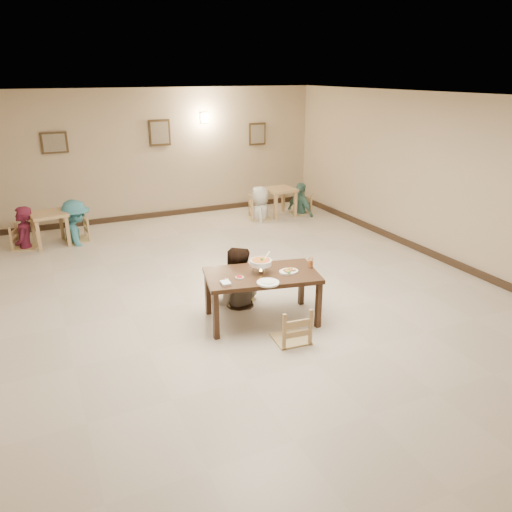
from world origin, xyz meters
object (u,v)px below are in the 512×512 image
chair_far (235,271)px  curry_warmer (261,263)px  chair_near (291,308)px  bg_table_right (280,194)px  bg_diner_a (19,207)px  bg_diner_d (301,183)px  bg_table_left (49,219)px  bg_chair_rr (301,196)px  main_table (262,279)px  bg_diner_c (260,186)px  bg_chair_ll (23,226)px  main_diner (235,247)px  bg_chair_rl (260,198)px  drink_glass (311,263)px  bg_diner_b (72,200)px  bg_chair_lr (75,218)px

chair_far → curry_warmer: bearing=-104.9°
chair_near → curry_warmer: curry_warmer is taller
chair_far → curry_warmer: size_ratio=2.96×
bg_table_right → bg_diner_a: size_ratio=0.42×
chair_far → bg_diner_d: 5.26m
bg_table_left → bg_diner_d: (5.80, -0.04, 0.23)m
bg_table_left → bg_diner_d: 5.81m
chair_far → bg_chair_rr: bearing=28.3°
bg_table_left → curry_warmer: bearing=-62.8°
curry_warmer → main_table: bearing=-49.0°
bg_diner_c → bg_chair_ll: bearing=-69.4°
bg_diner_a → chair_near: bearing=40.6°
main_diner → bg_chair_ll: (-2.85, 4.09, -0.44)m
bg_chair_rl → drink_glass: bearing=177.7°
chair_far → bg_diner_d: bg_diner_d is taller
bg_diner_a → bg_diner_c: size_ratio=1.08×
bg_chair_rl → bg_diner_d: (1.12, 0.01, 0.26)m
bg_table_right → bg_diner_b: (-4.75, 0.06, 0.32)m
main_diner → bg_diner_b: 4.55m
chair_near → main_diner: 1.45m
chair_far → chair_near: chair_far is taller
main_table → chair_far: chair_far is taller
chair_far → main_diner: bearing=-122.7°
main_table → curry_warmer: 0.24m
chair_far → bg_diner_a: bg_diner_a is taller
bg_chair_ll → bg_chair_rl: 5.18m
bg_table_right → bg_diner_b: bg_diner_b is taller
drink_glass → bg_table_left: drink_glass is taller
drink_glass → bg_diner_b: (-2.69, 4.95, 0.08)m
chair_far → drink_glass: 1.21m
main_diner → bg_diner_c: (2.33, 4.03, -0.10)m
bg_table_right → bg_chair_ll: size_ratio=0.79×
bg_diner_c → bg_diner_d: (1.12, 0.01, -0.01)m
main_table → drink_glass: drink_glass is taller
curry_warmer → bg_chair_lr: size_ratio=0.33×
main_table → chair_far: bearing=108.4°
main_diner → drink_glass: bearing=155.9°
bg_chair_rr → bg_diner_d: bearing=79.9°
curry_warmer → drink_glass: (0.73, -0.10, -0.09)m
bg_diner_a → main_table: bearing=42.9°
chair_near → bg_diner_d: bg_diner_d is taller
chair_far → chair_near: (0.20, -1.42, -0.02)m
bg_chair_rr → main_diner: bearing=-50.6°
main_table → chair_near: bearing=-69.1°
bg_chair_ll → bg_chair_lr: size_ratio=0.91×
bg_chair_rl → chair_far: bearing=164.7°
chair_near → bg_table_left: 6.02m
bg_chair_rr → bg_diner_a: bg_diner_a is taller
main_diner → bg_chair_rr: 5.33m
bg_table_left → bg_diner_d: size_ratio=0.49×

